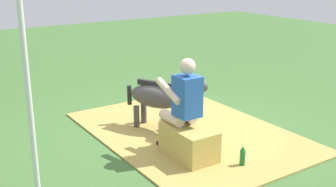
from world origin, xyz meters
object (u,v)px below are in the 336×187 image
object	(u,v)px
pony_standing	(161,97)
soda_bottle	(243,157)
hay_bale	(189,143)
tent_pole_left	(28,86)
person_seated	(182,103)

from	to	relation	value
pony_standing	soda_bottle	xyz separation A→B (m)	(-1.56, -0.19, -0.39)
soda_bottle	hay_bale	bearing A→B (deg)	35.85
pony_standing	tent_pole_left	xyz separation A→B (m)	(-0.84, 2.11, 0.70)
hay_bale	person_seated	bearing A→B (deg)	-0.55
pony_standing	soda_bottle	world-z (taller)	pony_standing
hay_bale	pony_standing	bearing A→B (deg)	-12.17
pony_standing	hay_bale	bearing A→B (deg)	167.83
hay_bale	tent_pole_left	xyz separation A→B (m)	(0.16, 1.90, 1.01)
person_seated	soda_bottle	world-z (taller)	person_seated
person_seated	soda_bottle	bearing A→B (deg)	-150.74
soda_bottle	tent_pole_left	xyz separation A→B (m)	(0.72, 2.30, 1.09)
person_seated	tent_pole_left	xyz separation A→B (m)	(-0.00, 1.90, 0.52)
soda_bottle	tent_pole_left	size ratio (longest dim) A/B	0.11
person_seated	pony_standing	size ratio (longest dim) A/B	1.05
pony_standing	soda_bottle	distance (m)	1.62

